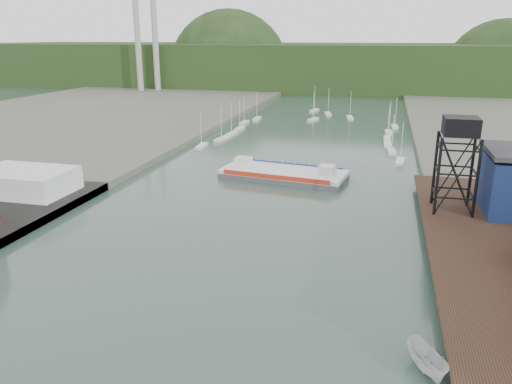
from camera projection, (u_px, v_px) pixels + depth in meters
The scene contains 8 objects.
east_pier at pixel (475, 241), 73.44m from camera, with size 14.00×70.00×2.45m.
white_shed at pixel (24, 181), 96.59m from camera, with size 18.00×12.00×4.50m, color silver.
lift_tower at pixel (460, 132), 81.82m from camera, with size 6.50×6.50×16.00m.
marina_sailboats at pixel (314, 130), 169.03m from camera, with size 57.71×92.65×0.90m.
smokestacks at pixel (146, 37), 272.11m from camera, with size 11.20×8.20×60.00m.
distant_hills at pixel (344, 69), 317.58m from camera, with size 500.00×120.00×80.00m.
chain_ferry at pixel (284, 174), 112.19m from camera, with size 28.93×14.84×3.98m.
motorboat at pixel (427, 361), 47.33m from camera, with size 2.41×6.41×2.48m, color silver.
Camera 1 is at (22.50, -28.79, 30.76)m, focal length 35.00 mm.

